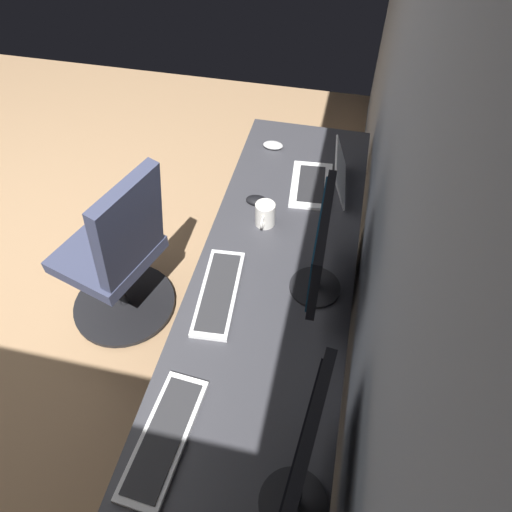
{
  "coord_description": "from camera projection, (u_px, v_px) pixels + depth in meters",
  "views": [
    {
      "loc": [
        1.34,
        2.03,
        2.21
      ],
      "look_at": [
        0.26,
        1.79,
        0.95
      ],
      "focal_mm": 33.14,
      "sensor_mm": 36.0,
      "label": 1
    }
  ],
  "objects": [
    {
      "name": "mouse_spare",
      "position": [
        273.0,
        145.0,
        2.45
      ],
      "size": [
        0.06,
        0.1,
        0.03
      ],
      "primitive_type": "ellipsoid",
      "color": "silver",
      "rests_on": "desk"
    },
    {
      "name": "mouse_main",
      "position": [
        257.0,
        200.0,
        2.17
      ],
      "size": [
        0.06,
        0.1,
        0.03
      ],
      "primitive_type": "ellipsoid",
      "color": "black",
      "rests_on": "desk"
    },
    {
      "name": "desk",
      "position": [
        268.0,
        305.0,
        1.88
      ],
      "size": [
        2.37,
        0.64,
        0.73
      ],
      "color": "#38383D",
      "rests_on": "ground"
    },
    {
      "name": "drawer_pedestal",
      "position": [
        285.0,
        293.0,
        2.32
      ],
      "size": [
        0.4,
        0.51,
        0.69
      ],
      "color": "#38383D",
      "rests_on": "ground"
    },
    {
      "name": "keyboard_spare",
      "position": [
        164.0,
        437.0,
        1.46
      ],
      "size": [
        0.43,
        0.17,
        0.02
      ],
      "color": "silver",
      "rests_on": "desk"
    },
    {
      "name": "office_chair",
      "position": [
        119.0,
        260.0,
        2.31
      ],
      "size": [
        0.56,
        0.6,
        0.97
      ],
      "color": "#383D56",
      "rests_on": "ground"
    },
    {
      "name": "wall_back",
      "position": [
        407.0,
        146.0,
        1.52
      ],
      "size": [
        4.79,
        0.1,
        2.6
      ],
      "primitive_type": "cube",
      "color": "#8C939E",
      "rests_on": "ground"
    },
    {
      "name": "monitor_primary",
      "position": [
        320.0,
        248.0,
        1.68
      ],
      "size": [
        0.46,
        0.2,
        0.4
      ],
      "color": "black",
      "rests_on": "desk"
    },
    {
      "name": "laptop_leftmost",
      "position": [
        323.0,
        180.0,
        2.22
      ],
      "size": [
        0.35,
        0.28,
        0.19
      ],
      "color": "white",
      "rests_on": "desk"
    },
    {
      "name": "coffee_mug",
      "position": [
        265.0,
        214.0,
        2.05
      ],
      "size": [
        0.13,
        0.09,
        0.11
      ],
      "color": "silver",
      "rests_on": "desk"
    },
    {
      "name": "keyboard_main",
      "position": [
        219.0,
        292.0,
        1.83
      ],
      "size": [
        0.43,
        0.17,
        0.02
      ],
      "color": "silver",
      "rests_on": "desk"
    },
    {
      "name": "monitor_secondary",
      "position": [
        298.0,
        478.0,
        1.16
      ],
      "size": [
        0.56,
        0.2,
        0.42
      ],
      "color": "black",
      "rests_on": "desk"
    }
  ]
}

